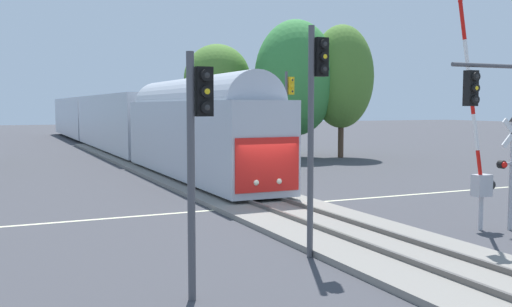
{
  "coord_description": "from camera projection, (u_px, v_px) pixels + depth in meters",
  "views": [
    {
      "loc": [
        -9.85,
        -20.78,
        3.99
      ],
      "look_at": [
        0.23,
        1.38,
        2.0
      ],
      "focal_mm": 40.96,
      "sensor_mm": 36.0,
      "label": 1
    }
  ],
  "objects": [
    {
      "name": "commuter_train",
      "position": [
        114.0,
        120.0,
        51.16
      ],
      "size": [
        3.04,
        66.6,
        5.16
      ],
      "color": "#B2B7C1",
      "rests_on": "railway_track"
    },
    {
      "name": "road_centre_stripe",
      "position": [
        265.0,
        206.0,
        23.25
      ],
      "size": [
        44.0,
        0.2,
        0.01
      ],
      "color": "beige",
      "rests_on": "ground"
    },
    {
      "name": "traffic_signal_near_left",
      "position": [
        198.0,
        135.0,
        11.79
      ],
      "size": [
        0.53,
        0.38,
        5.08
      ],
      "color": "#4C4C51",
      "rests_on": "ground"
    },
    {
      "name": "oak_far_right",
      "position": [
        295.0,
        78.0,
        44.58
      ],
      "size": [
        6.26,
        6.26,
        10.54
      ],
      "color": "brown",
      "rests_on": "ground"
    },
    {
      "name": "traffic_signal_far_side",
      "position": [
        288.0,
        106.0,
        33.13
      ],
      "size": [
        0.53,
        0.38,
        5.93
      ],
      "color": "#4C4C51",
      "rests_on": "ground"
    },
    {
      "name": "ground_plane",
      "position": [
        265.0,
        206.0,
        23.25
      ],
      "size": [
        220.0,
        220.0,
        0.0
      ],
      "primitive_type": "plane",
      "color": "#3D3D42"
    },
    {
      "name": "railway_track",
      "position": [
        265.0,
        204.0,
        23.24
      ],
      "size": [
        4.4,
        80.0,
        0.32
      ],
      "color": "gray",
      "rests_on": "ground"
    },
    {
      "name": "elm_centre_background",
      "position": [
        217.0,
        79.0,
        46.0
      ],
      "size": [
        5.25,
        5.25,
        8.84
      ],
      "color": "#4C3828",
      "rests_on": "ground"
    },
    {
      "name": "crossing_gate_near",
      "position": [
        480.0,
        162.0,
        18.57
      ],
      "size": [
        1.71,
        0.4,
        7.25
      ],
      "color": "#B7B7BC",
      "rests_on": "ground"
    },
    {
      "name": "traffic_signal_median",
      "position": [
        316.0,
        104.0,
        15.16
      ],
      "size": [
        0.53,
        0.38,
        6.05
      ],
      "color": "#4C4C51",
      "rests_on": "ground"
    },
    {
      "name": "maple_right_background",
      "position": [
        341.0,
        77.0,
        44.76
      ],
      "size": [
        4.92,
        4.92,
        10.19
      ],
      "color": "#4C3828",
      "rests_on": "ground"
    }
  ]
}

